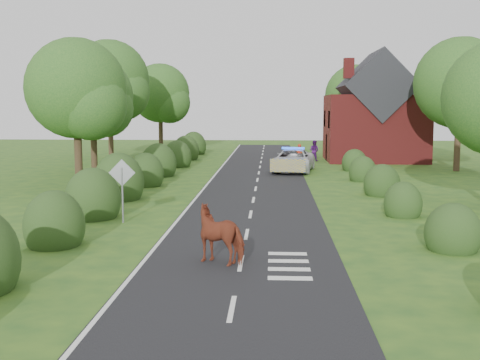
# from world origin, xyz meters

# --- Properties ---
(ground) EXTENTS (120.00, 120.00, 0.00)m
(ground) POSITION_xyz_m (0.00, 0.00, 0.00)
(ground) COLOR #28501F
(road) EXTENTS (6.00, 70.00, 0.02)m
(road) POSITION_xyz_m (0.00, 15.00, 0.01)
(road) COLOR black
(road) RESTS_ON ground
(road_markings) EXTENTS (4.96, 70.00, 0.01)m
(road_markings) POSITION_xyz_m (-1.60, 12.93, 0.03)
(road_markings) COLOR white
(road_markings) RESTS_ON road
(hedgerow_left) EXTENTS (2.75, 50.41, 3.00)m
(hedgerow_left) POSITION_xyz_m (-6.51, 11.69, 0.75)
(hedgerow_left) COLOR #28461B
(hedgerow_left) RESTS_ON ground
(hedgerow_right) EXTENTS (2.10, 45.78, 2.10)m
(hedgerow_right) POSITION_xyz_m (6.60, 11.21, 0.55)
(hedgerow_right) COLOR #28461B
(hedgerow_right) RESTS_ON ground
(tree_left_a) EXTENTS (5.74, 5.60, 8.38)m
(tree_left_a) POSITION_xyz_m (-9.75, 11.86, 5.34)
(tree_left_a) COLOR #332316
(tree_left_a) RESTS_ON ground
(tree_left_b) EXTENTS (5.74, 5.60, 8.07)m
(tree_left_b) POSITION_xyz_m (-11.25, 19.86, 5.04)
(tree_left_b) COLOR #332316
(tree_left_b) RESTS_ON ground
(tree_left_c) EXTENTS (6.97, 6.80, 10.22)m
(tree_left_c) POSITION_xyz_m (-12.70, 29.83, 6.53)
(tree_left_c) COLOR #332316
(tree_left_c) RESTS_ON ground
(tree_left_d) EXTENTS (6.15, 6.00, 8.89)m
(tree_left_d) POSITION_xyz_m (-10.23, 39.85, 5.64)
(tree_left_d) COLOR #332316
(tree_left_d) RESTS_ON ground
(tree_right_b) EXTENTS (6.56, 6.40, 9.40)m
(tree_right_b) POSITION_xyz_m (14.29, 21.84, 5.94)
(tree_right_b) COLOR #332316
(tree_right_b) RESTS_ON ground
(tree_right_c) EXTENTS (6.15, 6.00, 8.58)m
(tree_right_c) POSITION_xyz_m (9.27, 37.85, 5.34)
(tree_right_c) COLOR #332316
(tree_right_c) RESTS_ON ground
(road_sign) EXTENTS (1.06, 0.08, 2.53)m
(road_sign) POSITION_xyz_m (-5.00, 2.00, 1.65)
(road_sign) COLOR gray
(road_sign) RESTS_ON ground
(house) EXTENTS (8.00, 7.40, 9.17)m
(house) POSITION_xyz_m (9.49, 30.00, 3.79)
(house) COLOR maroon
(house) RESTS_ON ground
(cow) EXTENTS (2.27, 1.79, 1.43)m
(cow) POSITION_xyz_m (-0.57, -3.80, 0.71)
(cow) COLOR brown
(cow) RESTS_ON ground
(police_van) EXTENTS (3.46, 6.06, 1.73)m
(police_van) POSITION_xyz_m (2.38, 21.02, 0.79)
(police_van) COLOR silver
(police_van) RESTS_ON ground
(pedestrian_red) EXTENTS (0.63, 0.46, 1.61)m
(pedestrian_red) POSITION_xyz_m (3.06, 26.62, 0.80)
(pedestrian_red) COLOR red
(pedestrian_red) RESTS_ON ground
(pedestrian_purple) EXTENTS (1.07, 1.00, 1.76)m
(pedestrian_purple) POSITION_xyz_m (4.43, 29.28, 0.88)
(pedestrian_purple) COLOR #471562
(pedestrian_purple) RESTS_ON ground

